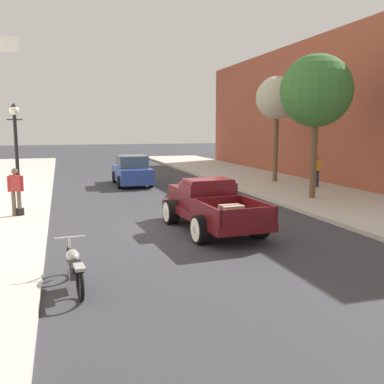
# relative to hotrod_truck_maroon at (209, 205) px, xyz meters

# --- Properties ---
(ground_plane) EXTENTS (140.00, 140.00, 0.00)m
(ground_plane) POSITION_rel_hotrod_truck_maroon_xyz_m (-0.39, 0.60, -0.75)
(ground_plane) COLOR #333338
(sidewalk_right) EXTENTS (5.50, 64.00, 0.15)m
(sidewalk_right) POSITION_rel_hotrod_truck_maroon_xyz_m (6.86, 0.60, -0.68)
(sidewalk_right) COLOR #B7B2A8
(sidewalk_right) RESTS_ON ground
(building_right_storefront) EXTENTS (12.00, 28.00, 8.30)m
(building_right_storefront) POSITION_rel_hotrod_truck_maroon_xyz_m (15.61, 11.88, 3.40)
(building_right_storefront) COLOR brown
(building_right_storefront) RESTS_ON ground
(hotrod_truck_maroon) EXTENTS (2.39, 5.02, 1.58)m
(hotrod_truck_maroon) POSITION_rel_hotrod_truck_maroon_xyz_m (0.00, 0.00, 0.00)
(hotrod_truck_maroon) COLOR #510F14
(hotrod_truck_maroon) RESTS_ON ground
(motorcycle_parked) EXTENTS (0.62, 2.12, 0.93)m
(motorcycle_parked) POSITION_rel_hotrod_truck_maroon_xyz_m (-4.25, -4.11, -0.31)
(motorcycle_parked) COLOR black
(motorcycle_parked) RESTS_ON ground
(car_background_blue) EXTENTS (1.91, 4.32, 1.65)m
(car_background_blue) POSITION_rel_hotrod_truck_maroon_xyz_m (-0.65, 11.21, 0.01)
(car_background_blue) COLOR #284293
(car_background_blue) RESTS_ON ground
(pedestrian_sidewalk_left) EXTENTS (0.53, 0.22, 1.65)m
(pedestrian_sidewalk_left) POSITION_rel_hotrod_truck_maroon_xyz_m (-5.94, 3.18, 0.33)
(pedestrian_sidewalk_left) COLOR brown
(pedestrian_sidewalk_left) RESTS_ON sidewalk_left
(pedestrian_sidewalk_right) EXTENTS (0.53, 0.22, 1.65)m
(pedestrian_sidewalk_right) POSITION_rel_hotrod_truck_maroon_xyz_m (8.04, 6.48, 0.33)
(pedestrian_sidewalk_right) COLOR #232847
(pedestrian_sidewalk_right) RESTS_ON sidewalk_right
(street_lamp_near) EXTENTS (0.50, 0.32, 3.85)m
(street_lamp_near) POSITION_rel_hotrod_truck_maroon_xyz_m (-5.85, 3.23, 1.63)
(street_lamp_near) COLOR black
(street_lamp_near) RESTS_ON sidewalk_left
(street_tree_nearest) EXTENTS (3.05, 3.05, 6.08)m
(street_tree_nearest) POSITION_rel_hotrod_truck_maroon_xyz_m (6.01, 3.62, 3.93)
(street_tree_nearest) COLOR brown
(street_tree_nearest) RESTS_ON sidewalk_right
(street_tree_second) EXTENTS (2.36, 2.36, 5.83)m
(street_tree_second) POSITION_rel_hotrod_truck_maroon_xyz_m (7.21, 9.34, 3.99)
(street_tree_second) COLOR brown
(street_tree_second) RESTS_ON sidewalk_right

